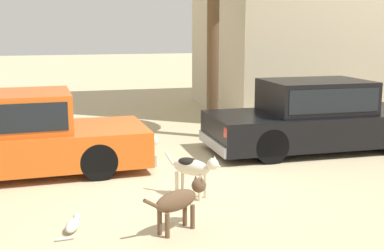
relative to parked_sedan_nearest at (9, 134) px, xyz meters
name	(u,v)px	position (x,y,z in m)	size (l,w,h in m)	color
ground_plane	(173,181)	(2.63, -1.17, -0.71)	(80.00, 80.00, 0.00)	tan
parked_sedan_nearest	(9,134)	(0.00, 0.00, 0.00)	(4.90, 1.99, 1.43)	#D15619
parked_sedan_second	(316,116)	(6.01, 0.23, 0.01)	(4.66, 1.79, 1.46)	black
stray_dog_spotted	(193,167)	(2.74, -2.02, -0.24)	(0.72, 0.79, 0.68)	beige
stray_dog_tan	(180,199)	(2.26, -3.19, -0.30)	(0.97, 0.57, 0.64)	brown
stray_cat	(73,225)	(0.94, -2.84, -0.64)	(0.35, 0.59, 0.15)	beige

